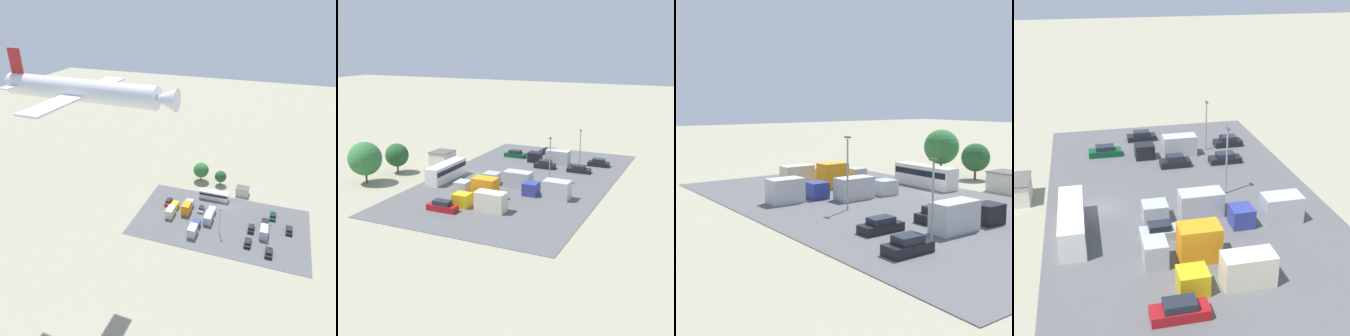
{
  "view_description": "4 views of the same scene",
  "coord_description": "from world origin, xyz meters",
  "views": [
    {
      "loc": [
        -12.69,
        96.77,
        65.09
      ],
      "look_at": [
        12.05,
        26.76,
        26.25
      ],
      "focal_mm": 35.0,
      "sensor_mm": 36.0,
      "label": 1
    },
    {
      "loc": [
        75.85,
        41.66,
        25.12
      ],
      "look_at": [
        1.98,
        7.6,
        2.72
      ],
      "focal_mm": 50.0,
      "sensor_mm": 36.0,
      "label": 2
    },
    {
      "loc": [
        -42.72,
        45.84,
        12.34
      ],
      "look_at": [
        5.34,
        11.25,
        3.92
      ],
      "focal_mm": 50.0,
      "sensor_mm": 36.0,
      "label": 3
    },
    {
      "loc": [
        47.84,
        -1.07,
        25.86
      ],
      "look_at": [
        -2.52,
        10.06,
        3.08
      ],
      "focal_mm": 50.0,
      "sensor_mm": 36.0,
      "label": 4
    }
  ],
  "objects": [
    {
      "name": "parked_truck_2",
      "position": [
        3.77,
        9.34,
        1.37
      ],
      "size": [
        2.44,
        8.91,
        2.82
      ],
      "rotation": [
        0.0,
        0.0,
        3.14
      ],
      "color": "#ADB2B7",
      "rests_on": "ground"
    },
    {
      "name": "parking_lot_surface",
      "position": [
        0.0,
        9.8,
        0.04
      ],
      "size": [
        55.02,
        31.75,
        0.08
      ],
      "color": "#565659",
      "rests_on": "ground"
    },
    {
      "name": "parked_car_3",
      "position": [
        -9.8,
        17.84,
        0.68
      ],
      "size": [
        1.88,
        4.47,
        1.45
      ],
      "color": "black",
      "rests_on": "ground"
    },
    {
      "name": "parked_car_4",
      "position": [
        -9.96,
        10.73,
        0.77
      ],
      "size": [
        1.85,
        4.16,
        1.65
      ],
      "rotation": [
        0.0,
        0.0,
        3.14
      ],
      "color": "black",
      "rests_on": "ground"
    },
    {
      "name": "parked_car_5",
      "position": [
        -15.98,
        20.2,
        0.74
      ],
      "size": [
        1.99,
        4.24,
        1.58
      ],
      "color": "black",
      "rests_on": "ground"
    },
    {
      "name": "parked_truck_4",
      "position": [
        -13.84,
        10.72,
        1.45
      ],
      "size": [
        2.34,
        8.83,
        2.99
      ],
      "rotation": [
        0.0,
        0.0,
        3.14
      ],
      "color": "black",
      "rests_on": "ground"
    },
    {
      "name": "parked_truck_3",
      "position": [
        6.88,
        17.69,
        1.47
      ],
      "size": [
        2.52,
        7.84,
        3.04
      ],
      "rotation": [
        0.0,
        0.0,
        3.14
      ],
      "color": "navy",
      "rests_on": "ground"
    },
    {
      "name": "bus",
      "position": [
        5.03,
        -3.12,
        1.75
      ],
      "size": [
        10.4,
        2.56,
        3.1
      ],
      "rotation": [
        0.0,
        0.0,
        1.57
      ],
      "color": "silver",
      "rests_on": "ground"
    },
    {
      "name": "parked_car_2",
      "position": [
        -21.22,
        7.64,
        0.7
      ],
      "size": [
        1.92,
        4.47,
        1.48
      ],
      "rotation": [
        0.0,
        0.0,
        3.14
      ],
      "color": "black",
      "rests_on": "ground"
    },
    {
      "name": "ground_plane",
      "position": [
        0.0,
        0.0,
        0.0
      ],
      "size": [
        400.0,
        400.0,
        0.0
      ],
      "primitive_type": "plane",
      "color": "gray"
    },
    {
      "name": "light_pole_lot_edge",
      "position": [
        -15.03,
        16.44,
        4.23
      ],
      "size": [
        0.9,
        0.28,
        7.45
      ],
      "color": "gray",
      "rests_on": "ground"
    },
    {
      "name": "parked_truck_1",
      "position": [
        11.95,
        7.31,
        1.72
      ],
      "size": [
        2.54,
        7.26,
        3.59
      ],
      "rotation": [
        0.0,
        0.0,
        3.14
      ],
      "color": "#ADB2B7",
      "rests_on": "ground"
    },
    {
      "name": "parked_truck_0",
      "position": [
        16.45,
        10.34,
        1.45
      ],
      "size": [
        2.33,
        8.57,
        2.99
      ],
      "rotation": [
        0.0,
        0.0,
        3.14
      ],
      "color": "gold",
      "rests_on": "ground"
    },
    {
      "name": "parked_car_6",
      "position": [
        7.4,
        5.51,
        0.74
      ],
      "size": [
        1.85,
        4.01,
        1.59
      ],
      "rotation": [
        0.0,
        0.0,
        3.14
      ],
      "color": "#ADB2B7",
      "rests_on": "ground"
    },
    {
      "name": "parked_car_1",
      "position": [
        -15.95,
        1.59,
        0.72
      ],
      "size": [
        1.93,
        4.66,
        1.54
      ],
      "color": "#0C4723",
      "rests_on": "ground"
    },
    {
      "name": "parked_car_0",
      "position": [
        19.43,
        5.03,
        0.77
      ],
      "size": [
        1.79,
        4.77,
        1.64
      ],
      "color": "maroon",
      "rests_on": "ground"
    },
    {
      "name": "light_pole_lot_centre",
      "position": [
        -0.59,
        15.03,
        4.72
      ],
      "size": [
        0.9,
        0.28,
        8.43
      ],
      "color": "gray",
      "rests_on": "ground"
    }
  ]
}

